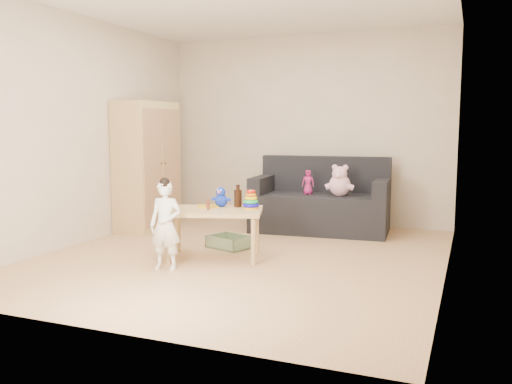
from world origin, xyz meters
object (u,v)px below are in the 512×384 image
at_px(play_table, 214,234).
at_px(toddler, 166,226).
at_px(sofa, 320,213).
at_px(wardrobe, 147,166).

distance_m(play_table, toddler, 0.63).
distance_m(sofa, play_table, 1.91).
distance_m(wardrobe, play_table, 1.97).
relative_size(wardrobe, sofa, 0.97).
bearing_deg(sofa, play_table, -113.35).
height_order(sofa, play_table, play_table).
bearing_deg(toddler, sofa, 62.07).
bearing_deg(play_table, toddler, -111.76).
relative_size(sofa, play_table, 1.77).
xyz_separation_m(wardrobe, toddler, (1.29, -1.68, -0.42)).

